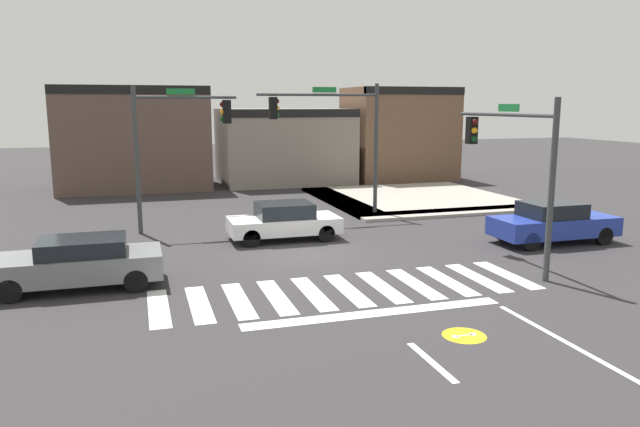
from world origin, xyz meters
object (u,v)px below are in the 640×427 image
Objects in this scene: traffic_signal_northwest at (176,133)px; car_white at (284,221)px; traffic_signal_southeast at (512,152)px; car_blue at (553,223)px; car_gray at (78,262)px; traffic_signal_northeast at (333,126)px.

traffic_signal_northwest reaches higher than car_white.
traffic_signal_northwest is at bearing 49.58° from traffic_signal_southeast.
car_white is at bearing -36.33° from traffic_signal_northwest.
car_blue is at bearing -20.25° from car_white.
car_blue is 1.00× the size of car_gray.
traffic_signal_northeast reaches higher than car_gray.
car_gray is at bearing 38.25° from traffic_signal_northeast.
car_white is (-6.07, 5.61, -2.93)m from traffic_signal_southeast.
car_white is at bearing 47.29° from traffic_signal_southeast.
car_gray is (-16.55, -0.83, -0.03)m from car_blue.
traffic_signal_northwest is 1.39× the size of car_white.
car_blue is at bearing -58.61° from traffic_signal_southeast.
traffic_signal_southeast reaches higher than car_gray.
traffic_signal_southeast is 1.15× the size of car_gray.
traffic_signal_northeast is 7.05m from traffic_signal_northwest.
traffic_signal_southeast is at bearing 106.93° from traffic_signal_northeast.
traffic_signal_northwest is 1.26× the size of car_blue.
traffic_signal_southeast reaches higher than car_blue.
traffic_signal_southeast is 1.27× the size of car_white.
traffic_signal_northwest is at bearing -114.88° from car_gray.
car_gray is (-3.29, -7.09, -3.25)m from traffic_signal_northwest.
traffic_signal_northwest is (-6.97, -1.00, -0.18)m from traffic_signal_northeast.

